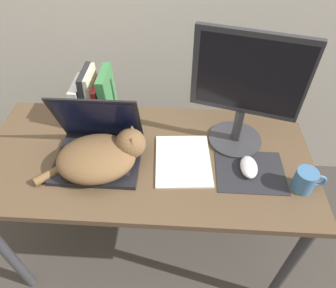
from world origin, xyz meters
The scene contains 9 objects.
desk centered at (0.00, 0.31, 0.67)m, with size 1.33×0.62×0.75m.
laptop centered at (-0.18, 0.29, 0.81)m, with size 0.33×0.27×0.27m.
cat centered at (-0.16, 0.24, 0.82)m, with size 0.41×0.28×0.15m.
external_monitor centered at (0.37, 0.42, 1.01)m, with size 0.40×0.22×0.48m.
mousepad centered at (0.41, 0.25, 0.76)m, with size 0.26×0.21×0.00m.
computer_mouse centered at (0.40, 0.25, 0.78)m, with size 0.06×0.11×0.04m.
book_row centered at (-0.24, 0.51, 0.87)m, with size 0.16×0.16×0.25m.
notepad centered at (0.15, 0.29, 0.76)m, with size 0.23×0.29×0.01m.
mug centered at (0.59, 0.18, 0.80)m, with size 0.12×0.08×0.09m.
Camera 1 is at (0.14, -0.50, 1.64)m, focal length 32.00 mm.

